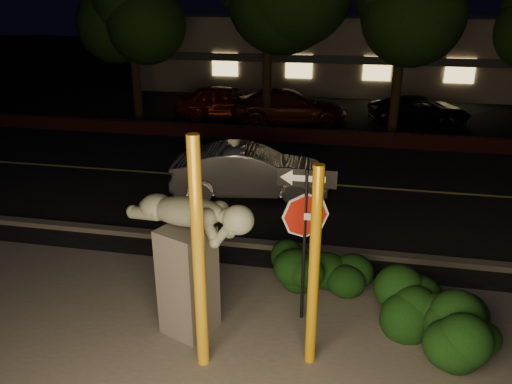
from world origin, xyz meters
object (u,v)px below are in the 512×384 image
silver_sedan (249,171)px  parked_car_red (224,102)px  signpost (305,216)px  parked_car_darkred (288,107)px  yellow_pole_right (314,271)px  yellow_pole_left (199,259)px  sculpture (188,248)px  parked_car_dark (419,110)px

silver_sedan → parked_car_red: 9.23m
signpost → parked_car_darkred: size_ratio=0.55×
yellow_pole_right → parked_car_darkred: 14.85m
yellow_pole_left → yellow_pole_right: size_ratio=1.13×
parked_car_red → sculpture: bearing=-179.4°
parked_car_darkred → sculpture: bearing=169.5°
yellow_pole_right → silver_sedan: bearing=109.7°
parked_car_red → parked_car_dark: 8.38m
silver_sedan → parked_car_darkred: size_ratio=0.85×
silver_sedan → parked_car_dark: (5.36, 9.30, -0.10)m
yellow_pole_left → yellow_pole_right: 1.61m
parked_car_red → parked_car_dark: bearing=-98.2°
silver_sedan → sculpture: bearing=173.5°
parked_car_red → silver_sedan: bearing=-173.1°
sculpture → parked_car_red: (-3.33, 14.72, -0.80)m
yellow_pole_right → silver_sedan: size_ratio=0.76×
yellow_pole_left → signpost: bearing=46.6°
silver_sedan → yellow_pole_right: bearing=-169.8°
yellow_pole_right → yellow_pole_left: bearing=-167.3°
sculpture → silver_sedan: bearing=115.4°
parked_car_dark → silver_sedan: bearing=135.0°
silver_sedan → signpost: bearing=-168.6°
yellow_pole_right → signpost: bearing=103.1°
yellow_pole_left → signpost: 1.92m
yellow_pole_left → parked_car_red: bearing=103.6°
yellow_pole_left → sculpture: 0.86m
parked_car_red → parked_car_darkred: 2.97m
sculpture → parked_car_dark: 16.13m
yellow_pole_left → parked_car_dark: yellow_pole_left is taller
yellow_pole_right → parked_car_red: size_ratio=0.74×
parked_car_red → parked_car_darkred: parked_car_red is taller
yellow_pole_right → sculpture: yellow_pole_right is taller
signpost → parked_car_red: 14.97m
yellow_pole_right → sculpture: 2.00m
yellow_pole_right → parked_car_darkred: (-2.36, 14.63, -0.86)m
sculpture → parked_car_dark: bearing=94.1°
sculpture → silver_sedan: sculpture is taller
yellow_pole_left → parked_car_dark: bearing=73.9°
sculpture → parked_car_darkred: size_ratio=0.50×
silver_sedan → parked_car_red: size_ratio=0.98×
silver_sedan → parked_car_darkred: bearing=-9.1°
yellow_pole_right → signpost: 1.12m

